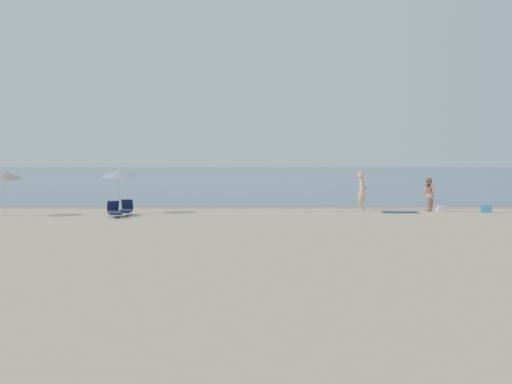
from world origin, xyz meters
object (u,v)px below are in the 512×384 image
person_right (428,194)px  person_left (362,191)px  umbrella_near (120,173)px  blue_cooler (486,209)px

person_right → person_left: bearing=-100.7°
person_left → umbrella_near: umbrella_near is taller
person_right → umbrella_near: (-14.98, -0.61, 1.07)m
umbrella_near → person_left: bearing=9.9°
blue_cooler → umbrella_near: umbrella_near is taller
person_left → person_right: 3.21m
person_left → umbrella_near: size_ratio=0.88×
person_right → blue_cooler: 2.77m
umbrella_near → person_right: bearing=6.4°
person_left → person_right: size_ratio=1.16×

